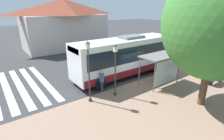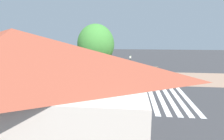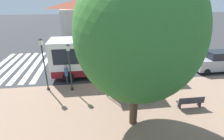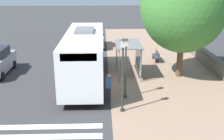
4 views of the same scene
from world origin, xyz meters
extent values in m
plane|color=#353538|center=(0.00, 0.00, 0.00)|extent=(120.00, 120.00, 0.00)
cube|color=#937560|center=(-4.50, 0.00, 0.01)|extent=(9.00, 44.00, 0.02)
cube|color=silver|center=(5.00, 6.46, 0.00)|extent=(9.00, 0.50, 0.01)
cube|color=silver|center=(5.00, 7.41, 0.00)|extent=(9.00, 0.50, 0.01)
cube|color=white|center=(1.74, -0.23, 1.97)|extent=(2.61, 10.15, 3.03)
cube|color=black|center=(1.74, -0.23, 2.36)|extent=(2.65, 9.34, 1.33)
cube|color=maroon|center=(1.74, -0.23, 0.75)|extent=(2.65, 9.95, 0.61)
cube|color=maroon|center=(1.74, -5.28, 1.97)|extent=(2.65, 0.06, 2.91)
cube|color=black|center=(1.74, 4.80, 3.18)|extent=(1.96, 0.08, 0.42)
cube|color=slate|center=(1.74, -1.00, 3.59)|extent=(1.31, 2.23, 0.22)
cylinder|color=black|center=(0.51, 3.32, 0.50)|extent=(0.30, 1.00, 1.00)
cylinder|color=black|center=(2.96, 3.32, 0.50)|extent=(0.30, 1.00, 1.00)
cylinder|color=black|center=(0.51, -3.38, 0.50)|extent=(0.30, 1.00, 1.00)
cylinder|color=black|center=(2.96, -3.38, 0.50)|extent=(0.30, 1.00, 1.00)
cylinder|color=slate|center=(-0.69, -2.79, 1.22)|extent=(0.08, 0.08, 2.44)
cylinder|color=slate|center=(-0.69, 0.26, 1.22)|extent=(0.08, 0.08, 2.44)
cylinder|color=slate|center=(-2.27, -2.79, 1.22)|extent=(0.08, 0.08, 2.44)
cylinder|color=slate|center=(-2.27, 0.26, 1.22)|extent=(0.08, 0.08, 2.44)
cube|color=slate|center=(-1.48, -1.27, 2.48)|extent=(1.88, 3.35, 0.08)
cube|color=silver|center=(-2.25, -1.27, 1.34)|extent=(0.03, 2.74, 1.95)
cylinder|color=#2D3347|center=(0.03, 3.40, 0.42)|extent=(0.12, 0.12, 0.84)
cylinder|color=#2D3347|center=(0.19, 3.40, 0.42)|extent=(0.12, 0.12, 0.84)
cube|color=#38609E|center=(0.11, 3.40, 1.19)|extent=(0.34, 0.22, 0.68)
sphere|color=tan|center=(0.11, 3.40, 1.64)|extent=(0.23, 0.23, 0.23)
cube|color=#333338|center=(-4.34, -5.15, 0.45)|extent=(0.40, 1.80, 0.06)
cube|color=#333338|center=(-4.51, -5.15, 0.68)|extent=(0.04, 1.80, 0.40)
cube|color=black|center=(-4.34, -5.87, 0.23)|extent=(0.32, 0.06, 0.45)
cube|color=black|center=(-4.34, -4.43, 0.23)|extent=(0.32, 0.06, 0.45)
cylinder|color=#2D332D|center=(-0.94, 2.93, 0.08)|extent=(0.24, 0.24, 0.16)
cylinder|color=#2D332D|center=(-0.94, 2.93, 1.66)|extent=(0.10, 0.10, 3.32)
cube|color=silver|center=(-0.94, 2.93, 3.50)|extent=(0.24, 0.24, 0.35)
pyramid|color=#2D332D|center=(-0.94, 2.93, 3.74)|extent=(0.28, 0.28, 0.14)
cylinder|color=#2D332D|center=(-0.62, 4.85, 0.08)|extent=(0.24, 0.24, 0.16)
cylinder|color=#2D332D|center=(-0.62, 4.85, 1.86)|extent=(0.10, 0.10, 3.72)
cube|color=silver|center=(-0.62, 4.85, 3.89)|extent=(0.24, 0.24, 0.35)
pyramid|color=#2D332D|center=(-0.62, 4.85, 4.14)|extent=(0.28, 0.28, 0.14)
cylinder|color=brown|center=(-5.36, -0.99, 1.82)|extent=(0.45, 0.45, 3.64)
ellipsoid|color=#3D7F33|center=(-5.36, -0.99, 5.34)|extent=(6.20, 6.20, 6.82)
cube|color=#9EA0A8|center=(1.17, -10.89, 0.82)|extent=(1.76, 4.16, 1.09)
cube|color=black|center=(1.17, -10.99, 1.70)|extent=(1.50, 2.16, 0.68)
cylinder|color=black|center=(0.34, -9.54, 0.32)|extent=(0.22, 0.64, 0.64)
cylinder|color=black|center=(2.00, -9.54, 0.32)|extent=(0.22, 0.64, 0.64)
cylinder|color=black|center=(0.34, -12.24, 0.32)|extent=(0.22, 0.64, 0.64)
cylinder|color=black|center=(2.00, -12.24, 0.32)|extent=(0.22, 0.64, 0.64)
cylinder|color=black|center=(7.88, -0.56, 0.32)|extent=(0.22, 0.64, 0.64)
cylinder|color=black|center=(7.88, -3.50, 0.32)|extent=(0.22, 0.64, 0.64)
camera|label=1|loc=(-10.13, 9.97, 6.21)|focal=28.00mm
camera|label=2|loc=(23.94, 4.85, 7.04)|focal=28.00mm
camera|label=3|loc=(-13.50, 1.33, 7.08)|focal=28.00mm
camera|label=4|loc=(0.46, 19.15, 7.15)|focal=45.00mm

